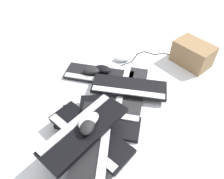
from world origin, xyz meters
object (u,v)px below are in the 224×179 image
keyboard_2 (98,122)px  mouse_0 (103,69)px  mouse_3 (87,124)px  keyboard_4 (129,87)px  mouse_1 (89,120)px  keyboard_6 (93,141)px  mouse_2 (92,70)px  keyboard_1 (99,75)px  keyboard_7 (84,130)px  keyboard_5 (89,134)px  keyboard_0 (131,92)px  cardboard_box (193,54)px  mouse_4 (122,58)px  keyboard_3 (92,129)px

keyboard_2 → mouse_0: 0.40m
mouse_0 → mouse_3: size_ratio=1.00×
keyboard_2 → keyboard_4: 0.29m
keyboard_2 → mouse_1: size_ratio=4.19×
keyboard_2 → mouse_3: 0.20m
keyboard_4 → keyboard_6: (-0.28, -0.34, 0.06)m
keyboard_6 → mouse_2: (0.10, 0.54, -0.05)m
keyboard_1 → keyboard_7: (-0.17, -0.48, 0.12)m
keyboard_5 → mouse_3: bearing=-110.5°
keyboard_6 → mouse_1: (-0.00, 0.07, 0.07)m
keyboard_7 → mouse_1: (0.03, 0.02, 0.04)m
keyboard_4 → mouse_1: 0.41m
keyboard_6 → mouse_3: 0.08m
keyboard_0 → keyboard_6: bearing=-131.8°
keyboard_1 → cardboard_box: bearing=-2.1°
mouse_3 → mouse_4: (0.35, 0.61, -0.15)m
keyboard_4 → keyboard_5: 0.41m
mouse_3 → cardboard_box: mouse_3 is taller
keyboard_7 → mouse_0: bearing=67.8°
keyboard_3 → mouse_3: (-0.03, -0.06, 0.13)m
keyboard_4 → mouse_1: bearing=-136.5°
keyboard_4 → keyboard_7: size_ratio=1.03×
keyboard_2 → mouse_3: (-0.07, -0.11, 0.16)m
keyboard_2 → keyboard_6: 0.19m
keyboard_6 → keyboard_7: keyboard_7 is taller
keyboard_7 → mouse_4: (0.36, 0.61, -0.11)m
keyboard_1 → mouse_2: (-0.04, 0.02, 0.04)m
keyboard_3 → keyboard_4: (0.27, 0.23, 0.00)m
mouse_3 → cardboard_box: bearing=141.2°
mouse_0 → mouse_2: bearing=31.7°
mouse_1 → keyboard_3: bearing=32.8°
keyboard_0 → mouse_0: bearing=120.1°
keyboard_4 → mouse_4: bearing=80.7°
keyboard_5 → keyboard_7: 0.06m
keyboard_3 → mouse_2: 0.45m
mouse_1 → mouse_2: 0.50m
mouse_2 → mouse_3: 0.52m
keyboard_4 → keyboard_7: (-0.31, -0.29, 0.09)m
keyboard_5 → mouse_2: bearing=77.6°
keyboard_4 → mouse_2: bearing=132.1°
keyboard_1 → keyboard_3: keyboard_3 is taller
keyboard_0 → mouse_2: bearing=132.1°
keyboard_4 → mouse_4: keyboard_4 is taller
mouse_2 → mouse_0: bearing=13.8°
keyboard_1 → keyboard_4: size_ratio=0.99×
cardboard_box → keyboard_1: bearing=177.9°
keyboard_5 → mouse_0: 0.51m
mouse_0 → mouse_1: size_ratio=1.00×
keyboard_6 → keyboard_0: bearing=48.2°
cardboard_box → mouse_3: bearing=-150.4°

